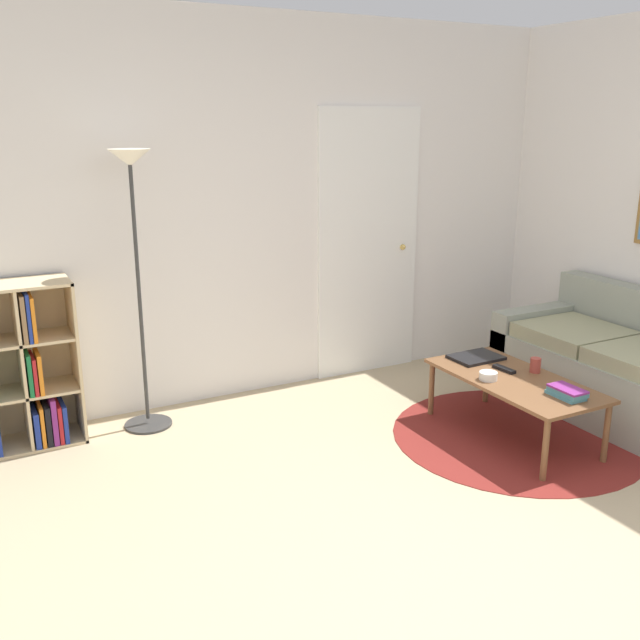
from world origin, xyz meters
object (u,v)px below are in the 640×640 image
(floor_lamp, at_px, (134,219))
(laptop, at_px, (476,357))
(couch, at_px, (623,371))
(coffee_table, at_px, (514,383))
(cup, at_px, (535,365))
(bowl, at_px, (488,376))

(floor_lamp, xyz_separation_m, laptop, (1.98, -0.82, -0.94))
(couch, xyz_separation_m, coffee_table, (-0.94, 0.03, 0.07))
(floor_lamp, relative_size, coffee_table, 1.57)
(couch, xyz_separation_m, cup, (-0.76, 0.05, 0.15))
(floor_lamp, distance_m, couch, 3.33)
(cup, bearing_deg, couch, -3.61)
(laptop, bearing_deg, cup, -67.18)
(floor_lamp, height_order, laptop, floor_lamp)
(bowl, bearing_deg, laptop, 60.87)
(couch, bearing_deg, laptop, 155.24)
(floor_lamp, height_order, bowl, floor_lamp)
(laptop, bearing_deg, couch, -24.76)
(floor_lamp, bearing_deg, couch, -23.26)
(floor_lamp, xyz_separation_m, couch, (2.90, -1.25, -1.05))
(floor_lamp, relative_size, cup, 18.89)
(laptop, bearing_deg, coffee_table, -93.90)
(bowl, bearing_deg, cup, -5.26)
(coffee_table, relative_size, cup, 12.02)
(floor_lamp, height_order, coffee_table, floor_lamp)
(floor_lamp, distance_m, coffee_table, 2.51)
(laptop, height_order, bowl, bowl)
(floor_lamp, relative_size, bowl, 15.85)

